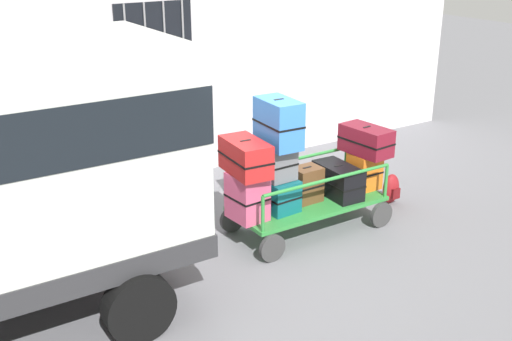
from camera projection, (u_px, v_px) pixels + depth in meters
The scene contains 14 objects.
ground_plane at pixel (262, 245), 7.90m from camera, with size 40.00×40.00×0.00m, color slate.
building_wall at pixel (157, 18), 9.27m from camera, with size 12.00×0.38×5.00m.
luggage_cart at pixel (308, 207), 8.20m from camera, with size 2.09×1.00×0.40m.
cart_railing at pixel (309, 175), 8.04m from camera, with size 1.99×0.86×0.47m.
suitcase_left_bottom at pixel (247, 196), 7.60m from camera, with size 0.42×0.50×0.59m.
suitcase_left_middle at pixel (246, 157), 7.45m from camera, with size 0.45×0.76×0.41m.
suitcase_midleft_bottom at pixel (279, 195), 7.87m from camera, with size 0.43×0.48×0.41m.
suitcase_midleft_middle at pixel (278, 163), 7.74m from camera, with size 0.39×0.37×0.43m.
suitcase_midleft_top at pixel (278, 123), 7.56m from camera, with size 0.40×0.65×0.59m.
suitcase_center_bottom at pixel (307, 184), 8.13m from camera, with size 0.38×0.31×0.47m.
suitcase_midright_bottom at pixel (338, 180), 8.31m from camera, with size 0.40×0.74×0.42m.
suitcase_right_bottom at pixel (364, 171), 8.53m from camera, with size 0.38×0.37×0.50m.
suitcase_right_middle at pixel (366, 140), 8.38m from camera, with size 0.44×0.75×0.38m.
backpack at pixel (391, 189), 9.04m from camera, with size 0.27×0.22×0.44m.
Camera 1 is at (-3.85, -5.90, 3.70)m, focal length 43.99 mm.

